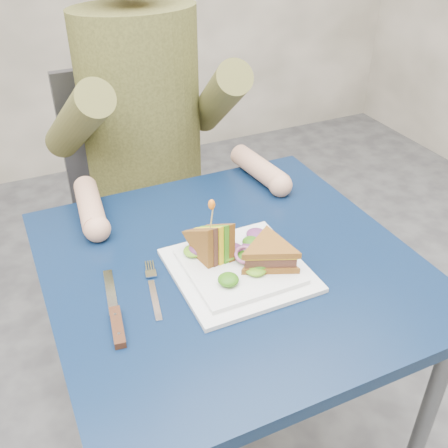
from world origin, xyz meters
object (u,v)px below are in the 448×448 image
sandwich_upright (212,243)px  fork (153,290)px  knife (116,320)px  sandwich_flat (269,254)px  chair (141,191)px  diner (141,91)px  table (231,290)px  plate (239,268)px

sandwich_upright → fork: 0.15m
fork → knife: bearing=-149.5°
fork → knife: 0.10m
sandwich_flat → knife: bearing=-178.0°
chair → diner: size_ratio=1.25×
sandwich_flat → fork: sandwich_flat is taller
diner → sandwich_upright: (-0.04, -0.57, -0.13)m
chair → fork: size_ratio=5.22×
table → fork: fork is taller
plate → sandwich_flat: sandwich_flat is taller
table → sandwich_flat: bearing=-49.4°
table → sandwich_flat: (0.05, -0.06, 0.12)m
knife → fork: bearing=30.5°
diner → plate: bearing=-90.1°
sandwich_flat → chair: bearing=94.1°
knife → chair: bearing=70.7°
table → plate: bearing=-91.4°
sandwich_upright → fork: bearing=-168.0°
chair → sandwich_upright: bearing=-93.3°
sandwich_flat → fork: size_ratio=0.99×
diner → sandwich_upright: bearing=-94.0°
chair → plate: size_ratio=3.58×
plate → sandwich_upright: (-0.04, 0.05, 0.05)m
sandwich_flat → knife: size_ratio=0.79×
chair → plate: chair is taller
knife → sandwich_flat: bearing=2.0°
sandwich_flat → knife: (-0.32, -0.01, -0.04)m
diner → sandwich_flat: bearing=-85.1°
sandwich_flat → knife: 0.32m
chair → knife: size_ratio=4.20×
sandwich_upright → plate: bearing=-49.4°
diner → sandwich_flat: (0.05, -0.64, -0.14)m
chair → sandwich_flat: bearing=-85.9°
diner → plate: size_ratio=2.87×
diner → chair: bearing=90.0°
plate → sandwich_upright: size_ratio=1.94×
fork → sandwich_flat: bearing=-10.0°
knife → plate: bearing=7.8°
table → sandwich_flat: 0.15m
chair → plate: (-0.00, -0.72, 0.20)m
plate → knife: plate is taller
chair → table: bearing=-90.0°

